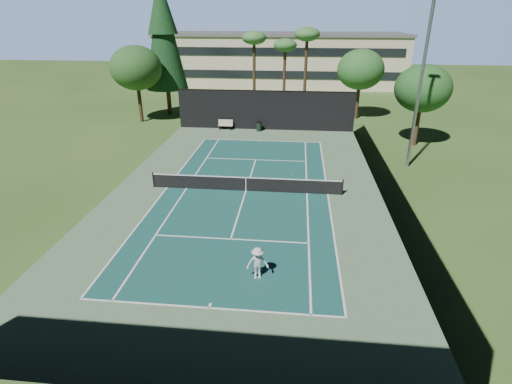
# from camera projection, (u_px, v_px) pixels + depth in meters

# --- Properties ---
(ground) EXTENTS (160.00, 160.00, 0.00)m
(ground) POSITION_uv_depth(u_px,v_px,m) (246.00, 191.00, 27.01)
(ground) COLOR #355921
(ground) RESTS_ON ground
(apron_slab) EXTENTS (18.00, 32.00, 0.01)m
(apron_slab) POSITION_uv_depth(u_px,v_px,m) (246.00, 191.00, 27.00)
(apron_slab) COLOR #567753
(apron_slab) RESTS_ON ground
(court_surface) EXTENTS (10.97, 23.77, 0.01)m
(court_surface) POSITION_uv_depth(u_px,v_px,m) (246.00, 191.00, 27.00)
(court_surface) COLOR #184D48
(court_surface) RESTS_ON ground
(court_lines) EXTENTS (11.07, 23.87, 0.01)m
(court_lines) POSITION_uv_depth(u_px,v_px,m) (246.00, 191.00, 27.00)
(court_lines) COLOR white
(court_lines) RESTS_ON ground
(tennis_net) EXTENTS (12.90, 0.10, 1.10)m
(tennis_net) POSITION_uv_depth(u_px,v_px,m) (246.00, 183.00, 26.78)
(tennis_net) COLOR black
(tennis_net) RESTS_ON ground
(fence) EXTENTS (18.04, 32.05, 4.03)m
(fence) POSITION_uv_depth(u_px,v_px,m) (246.00, 163.00, 26.25)
(fence) COLOR black
(fence) RESTS_ON ground
(player) EXTENTS (1.09, 0.73, 1.57)m
(player) POSITION_uv_depth(u_px,v_px,m) (258.00, 263.00, 17.77)
(player) COLOR silver
(player) RESTS_ON ground
(tennis_ball_a) EXTENTS (0.07, 0.07, 0.07)m
(tennis_ball_a) POSITION_uv_depth(u_px,v_px,m) (94.00, 322.00, 15.44)
(tennis_ball_a) COLOR #CCE634
(tennis_ball_a) RESTS_ON ground
(tennis_ball_b) EXTENTS (0.06, 0.06, 0.06)m
(tennis_ball_b) POSITION_uv_depth(u_px,v_px,m) (217.00, 175.00, 29.55)
(tennis_ball_b) COLOR #CFDE32
(tennis_ball_b) RESTS_ON ground
(tennis_ball_c) EXTENTS (0.07, 0.07, 0.07)m
(tennis_ball_c) POSITION_uv_depth(u_px,v_px,m) (293.00, 175.00, 29.68)
(tennis_ball_c) COLOR #CBEB35
(tennis_ball_c) RESTS_ON ground
(tennis_ball_d) EXTENTS (0.08, 0.08, 0.08)m
(tennis_ball_d) POSITION_uv_depth(u_px,v_px,m) (179.00, 160.00, 32.62)
(tennis_ball_d) COLOR yellow
(tennis_ball_d) RESTS_ON ground
(park_bench) EXTENTS (1.50, 0.45, 1.02)m
(park_bench) POSITION_uv_depth(u_px,v_px,m) (226.00, 124.00, 41.36)
(park_bench) COLOR beige
(park_bench) RESTS_ON ground
(trash_bin) EXTENTS (0.56, 0.56, 0.95)m
(trash_bin) POSITION_uv_depth(u_px,v_px,m) (259.00, 127.00, 40.81)
(trash_bin) COLOR black
(trash_bin) RESTS_ON ground
(pine_tree) EXTENTS (4.80, 4.80, 15.00)m
(pine_tree) POSITION_uv_depth(u_px,v_px,m) (163.00, 29.00, 44.26)
(pine_tree) COLOR #452B1D
(pine_tree) RESTS_ON ground
(palm_a) EXTENTS (2.80, 2.80, 9.32)m
(palm_a) POSITION_uv_depth(u_px,v_px,m) (254.00, 41.00, 45.69)
(palm_a) COLOR #3F2F1B
(palm_a) RESTS_ON ground
(palm_b) EXTENTS (2.80, 2.80, 8.42)m
(palm_b) POSITION_uv_depth(u_px,v_px,m) (285.00, 48.00, 47.52)
(palm_b) COLOR #482D1F
(palm_b) RESTS_ON ground
(palm_c) EXTENTS (2.80, 2.80, 9.77)m
(palm_c) POSITION_uv_depth(u_px,v_px,m) (307.00, 38.00, 44.05)
(palm_c) COLOR #412E1C
(palm_c) RESTS_ON ground
(decid_tree_a) EXTENTS (5.12, 5.12, 7.62)m
(decid_tree_a) POSITION_uv_depth(u_px,v_px,m) (361.00, 70.00, 43.87)
(decid_tree_a) COLOR #402D1B
(decid_tree_a) RESTS_ON ground
(decid_tree_b) EXTENTS (4.80, 4.80, 7.14)m
(decid_tree_b) POSITION_uv_depth(u_px,v_px,m) (423.00, 89.00, 34.54)
(decid_tree_b) COLOR #4C3120
(decid_tree_b) RESTS_ON ground
(decid_tree_c) EXTENTS (5.44, 5.44, 8.09)m
(decid_tree_c) POSITION_uv_depth(u_px,v_px,m) (136.00, 68.00, 42.35)
(decid_tree_c) COLOR #42301C
(decid_tree_c) RESTS_ON ground
(campus_building) EXTENTS (40.50, 12.50, 8.30)m
(campus_building) POSITION_uv_depth(u_px,v_px,m) (280.00, 59.00, 67.11)
(campus_building) COLOR beige
(campus_building) RESTS_ON ground
(light_pole) EXTENTS (0.90, 0.25, 12.22)m
(light_pole) POSITION_uv_depth(u_px,v_px,m) (421.00, 83.00, 28.72)
(light_pole) COLOR #919599
(light_pole) RESTS_ON ground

